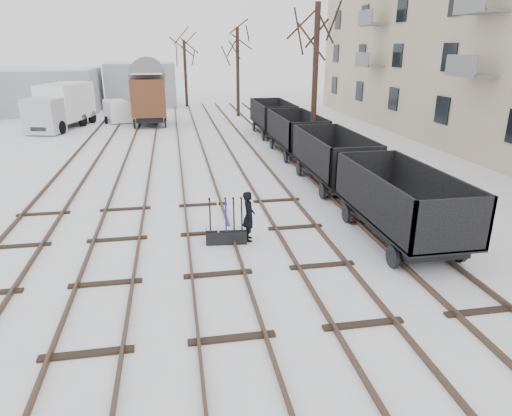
# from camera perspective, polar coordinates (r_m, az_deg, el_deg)

# --- Properties ---
(ground) EXTENTS (120.00, 120.00, 0.00)m
(ground) POSITION_cam_1_polar(r_m,az_deg,el_deg) (12.81, -4.76, -8.34)
(ground) COLOR white
(ground) RESTS_ON ground
(tracks) EXTENTS (13.90, 52.00, 0.16)m
(tracks) POSITION_cam_1_polar(r_m,az_deg,el_deg) (25.67, -7.84, 6.02)
(tracks) COLOR black
(tracks) RESTS_ON ground
(shed_left) EXTENTS (10.00, 8.00, 4.10)m
(shed_left) POSITION_cam_1_polar(r_m,az_deg,el_deg) (48.96, -25.12, 13.11)
(shed_left) COLOR #99A2AD
(shed_left) RESTS_ON ground
(shed_right) EXTENTS (7.00, 6.00, 4.50)m
(shed_right) POSITION_cam_1_polar(r_m,az_deg,el_deg) (51.52, -14.05, 14.77)
(shed_right) COLOR #99A2AD
(shed_right) RESTS_ON ground
(ground_frame) EXTENTS (1.33, 0.54, 1.49)m
(ground_frame) POSITION_cam_1_polar(r_m,az_deg,el_deg) (14.68, -3.73, -3.34)
(ground_frame) COLOR black
(ground_frame) RESTS_ON ground
(worker) EXTENTS (0.45, 0.64, 1.66)m
(worker) POSITION_cam_1_polar(r_m,az_deg,el_deg) (14.66, -0.91, -1.03)
(worker) COLOR black
(worker) RESTS_ON ground
(freight_wagon_a) EXTENTS (2.29, 5.72, 2.34)m
(freight_wagon_a) POSITION_cam_1_polar(r_m,az_deg,el_deg) (15.36, 17.43, -0.73)
(freight_wagon_a) COLOR black
(freight_wagon_a) RESTS_ON ground
(freight_wagon_b) EXTENTS (2.29, 5.72, 2.34)m
(freight_wagon_b) POSITION_cam_1_polar(r_m,az_deg,el_deg) (20.97, 9.55, 5.20)
(freight_wagon_b) COLOR black
(freight_wagon_b) RESTS_ON ground
(freight_wagon_c) EXTENTS (2.29, 5.72, 2.34)m
(freight_wagon_c) POSITION_cam_1_polar(r_m,az_deg,el_deg) (26.93, 5.01, 8.54)
(freight_wagon_c) COLOR black
(freight_wagon_c) RESTS_ON ground
(freight_wagon_d) EXTENTS (2.29, 5.72, 2.34)m
(freight_wagon_d) POSITION_cam_1_polar(r_m,az_deg,el_deg) (33.06, 2.10, 10.63)
(freight_wagon_d) COLOR black
(freight_wagon_d) RESTS_ON ground
(box_van_wagon) EXTENTS (2.91, 5.40, 4.09)m
(box_van_wagon) POSITION_cam_1_polar(r_m,az_deg,el_deg) (38.46, -13.25, 13.63)
(box_van_wagon) COLOR black
(box_van_wagon) RESTS_ON ground
(lorry) EXTENTS (3.70, 7.66, 3.33)m
(lorry) POSITION_cam_1_polar(r_m,az_deg,el_deg) (38.77, -23.14, 11.66)
(lorry) COLOR black
(lorry) RESTS_ON ground
(panel_van) EXTENTS (2.66, 4.15, 1.69)m
(panel_van) POSITION_cam_1_polar(r_m,az_deg,el_deg) (41.14, -17.00, 11.54)
(panel_van) COLOR white
(panel_van) RESTS_ON ground
(tree_near) EXTENTS (0.30, 0.30, 8.12)m
(tree_near) POSITION_cam_1_polar(r_m,az_deg,el_deg) (25.19, 7.35, 14.98)
(tree_near) COLOR black
(tree_near) RESTS_ON ground
(tree_far_left) EXTENTS (0.30, 0.30, 6.65)m
(tree_far_left) POSITION_cam_1_polar(r_m,az_deg,el_deg) (50.18, -8.81, 16.23)
(tree_far_left) COLOR black
(tree_far_left) RESTS_ON ground
(tree_far_right) EXTENTS (0.30, 0.30, 7.62)m
(tree_far_right) POSITION_cam_1_polar(r_m,az_deg,el_deg) (42.33, -2.29, 16.53)
(tree_far_right) COLOR black
(tree_far_right) RESTS_ON ground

